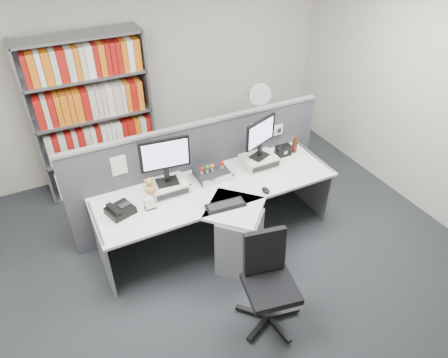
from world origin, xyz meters
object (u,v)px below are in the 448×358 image
filing_cabinet (257,140)px  desk_fan (259,97)px  monitor_left (165,158)px  shelving_unit (93,118)px  monitor_right (261,135)px  keyboard (225,205)px  office_chair (268,278)px  desktop_pc (212,173)px  mouse (266,190)px  cola_bottle (295,146)px  desk_phone (120,210)px  speaker (283,151)px  desk_calendar (150,204)px  desk (226,217)px

filing_cabinet → desk_fan: (-0.00, -0.00, 0.67)m
monitor_left → shelving_unit: shelving_unit is taller
monitor_right → keyboard: (-0.68, -0.50, -0.37)m
desk_fan → office_chair: bearing=-118.4°
desktop_pc → shelving_unit: size_ratio=0.17×
monitor_right → desktop_pc: (-0.59, 0.02, -0.33)m
mouse → filing_cabinet: 1.74m
cola_bottle → desk_phone: bearing=-175.3°
cola_bottle → office_chair: 1.83m
keyboard → desk_fan: size_ratio=0.81×
keyboard → speaker: (1.03, 0.54, 0.05)m
desk_calendar → shelving_unit: (-0.15, 1.66, 0.20)m
speaker → mouse: bearing=-136.9°
desk → monitor_right: monitor_right is taller
desk → speaker: 1.10m
keyboard → desk_phone: (-0.96, 0.37, 0.03)m
monitor_right → office_chair: bearing=-117.1°
monitor_right → office_chair: 1.60m
mouse → desk_phone: (-1.44, 0.34, 0.02)m
desk_phone → filing_cabinet: (2.23, 1.15, -0.41)m
desk_phone → keyboard: bearing=-20.9°
monitor_left → shelving_unit: bearing=105.7°
desk_phone → filing_cabinet: size_ratio=0.42×
mouse → desk_fan: size_ratio=0.22×
desk → filing_cabinet: 1.85m
office_chair → desk: bearing=86.3°
desk → filing_cabinet: bearing=49.4°
monitor_left → mouse: bearing=-28.1°
desk_phone → speaker: size_ratio=1.59×
cola_bottle → keyboard: bearing=-155.5°
speaker → office_chair: 1.72m
desktop_pc → speaker: size_ratio=1.82×
monitor_left → desktop_pc: size_ratio=1.52×
mouse → monitor_left: bearing=151.9°
desktop_pc → desk_fan: (1.18, 1.00, 0.25)m
desktop_pc → speaker: bearing=1.3°
desk → desk_phone: 1.10m
mouse → desk_calendar: size_ratio=0.88×
monitor_left → cola_bottle: bearing=1.5°
desk_phone → cola_bottle: bearing=4.7°
monitor_right → mouse: monitor_right is taller
monitor_right → speaker: bearing=6.3°
cola_bottle → desk_calendar: bearing=-172.8°
shelving_unit → desk_fan: bearing=-12.1°
desk_fan → speaker: bearing=-103.6°
desktop_pc → desk_fan: desk_fan is taller
monitor_right → monitor_left: bearing=180.0°
desktop_pc → desk: bearing=-93.4°
desk_calendar → office_chair: 1.35m
desk → monitor_left: bearing=141.8°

